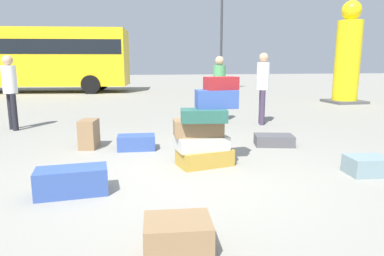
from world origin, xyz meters
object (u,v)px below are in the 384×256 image
(suitcase_brown_left_side, at_px, (178,236))
(person_tourist_with_camera, at_px, (10,86))
(suitcase_slate_white_trunk, at_px, (367,166))
(lamp_post, at_px, (222,5))
(person_passerby_in_red, at_px, (219,83))
(suitcase_navy_foreground_near, at_px, (136,142))
(suitcase_brown_behind_tower, at_px, (89,134))
(suitcase_navy_right_side, at_px, (72,181))
(suitcase_charcoal_upright_blue, at_px, (274,140))
(parked_bus, at_px, (34,56))
(suitcase_tower, at_px, (205,129))
(yellow_dummy_statue, at_px, (348,59))
(person_bearded_onlooker, at_px, (263,82))

(suitcase_brown_left_side, distance_m, person_tourist_with_camera, 6.41)
(suitcase_slate_white_trunk, relative_size, lamp_post, 0.08)
(person_passerby_in_red, bearing_deg, suitcase_navy_foreground_near, -7.82)
(suitcase_brown_behind_tower, distance_m, suitcase_navy_right_side, 2.21)
(suitcase_charcoal_upright_blue, distance_m, person_passerby_in_red, 2.73)
(suitcase_navy_foreground_near, relative_size, suitcase_navy_right_side, 0.81)
(suitcase_navy_foreground_near, distance_m, suitcase_charcoal_upright_blue, 2.47)
(suitcase_brown_behind_tower, distance_m, lamp_post, 13.13)
(suitcase_brown_behind_tower, distance_m, parked_bus, 13.45)
(suitcase_tower, height_order, suitcase_navy_right_side, suitcase_tower)
(suitcase_navy_foreground_near, distance_m, suitcase_brown_left_side, 3.37)
(suitcase_slate_white_trunk, height_order, lamp_post, lamp_post)
(suitcase_navy_right_side, bearing_deg, yellow_dummy_statue, 36.41)
(suitcase_tower, bearing_deg, suitcase_charcoal_upright_blue, 31.72)
(suitcase_tower, distance_m, person_bearded_onlooker, 3.77)
(person_tourist_with_camera, bearing_deg, suitcase_tower, 10.95)
(person_tourist_with_camera, bearing_deg, suitcase_slate_white_trunk, 17.55)
(lamp_post, bearing_deg, suitcase_brown_left_side, -107.62)
(suitcase_brown_behind_tower, relative_size, suitcase_navy_foreground_near, 0.79)
(yellow_dummy_statue, bearing_deg, suitcase_navy_right_side, -139.48)
(suitcase_tower, xyz_separation_m, yellow_dummy_statue, (7.06, 6.74, 1.09))
(yellow_dummy_statue, height_order, parked_bus, yellow_dummy_statue)
(suitcase_navy_right_side, bearing_deg, suitcase_slate_white_trunk, -5.03)
(suitcase_tower, distance_m, lamp_post, 13.67)
(suitcase_slate_white_trunk, relative_size, suitcase_navy_foreground_near, 0.81)
(suitcase_brown_left_side, height_order, person_passerby_in_red, person_passerby_in_red)
(person_passerby_in_red, relative_size, parked_bus, 0.17)
(suitcase_brown_behind_tower, bearing_deg, person_passerby_in_red, 46.62)
(suitcase_navy_foreground_near, bearing_deg, suitcase_brown_behind_tower, 164.55)
(suitcase_navy_foreground_near, bearing_deg, lamp_post, 70.46)
(suitcase_navy_foreground_near, xyz_separation_m, person_passerby_in_red, (2.16, 2.36, 0.85))
(suitcase_charcoal_upright_blue, relative_size, suitcase_brown_left_side, 1.28)
(person_bearded_onlooker, relative_size, parked_bus, 0.18)
(person_tourist_with_camera, bearing_deg, suitcase_brown_left_side, -8.63)
(suitcase_charcoal_upright_blue, height_order, suitcase_brown_left_side, suitcase_brown_left_side)
(suitcase_slate_white_trunk, relative_size, suitcase_charcoal_upright_blue, 0.76)
(person_bearded_onlooker, bearing_deg, suitcase_charcoal_upright_blue, -1.14)
(suitcase_brown_behind_tower, bearing_deg, suitcase_charcoal_upright_blue, 3.13)
(person_tourist_with_camera, bearing_deg, person_bearded_onlooker, 51.00)
(lamp_post, bearing_deg, person_tourist_with_camera, -129.55)
(suitcase_navy_right_side, bearing_deg, person_bearded_onlooker, 40.26)
(suitcase_brown_behind_tower, distance_m, person_passerby_in_red, 3.69)
(suitcase_navy_foreground_near, distance_m, person_tourist_with_camera, 3.61)
(suitcase_slate_white_trunk, relative_size, person_passerby_in_red, 0.31)
(yellow_dummy_statue, distance_m, lamp_post, 7.12)
(parked_bus, bearing_deg, suitcase_charcoal_upright_blue, -54.81)
(suitcase_slate_white_trunk, relative_size, person_tourist_with_camera, 0.31)
(suitcase_slate_white_trunk, relative_size, suitcase_navy_right_side, 0.66)
(suitcase_charcoal_upright_blue, distance_m, lamp_post, 12.58)
(suitcase_brown_left_side, relative_size, lamp_post, 0.08)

